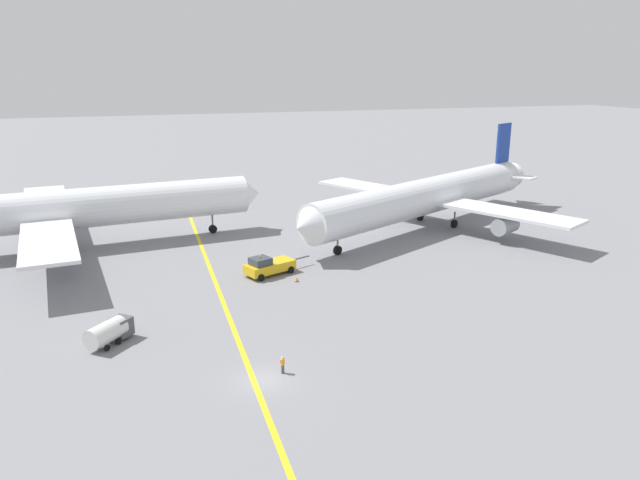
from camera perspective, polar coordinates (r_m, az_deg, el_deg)
name	(u,v)px	position (r m, az deg, el deg)	size (l,w,h in m)	color
ground_plane	(262,380)	(52.58, -5.49, -13.06)	(600.00, 600.00, 0.00)	gray
taxiway_stripe	(235,333)	(61.27, -8.05, -8.71)	(0.50, 120.00, 0.01)	yellow
airliner_at_gate_left	(62,211)	(93.42, -23.23, 2.59)	(58.59, 47.74, 17.58)	white
airliner_being_pushed	(427,197)	(99.65, 10.12, 4.07)	(53.34, 45.83, 15.45)	white
pushback_tug	(268,266)	(76.78, -4.92, -2.45)	(9.50, 4.99, 2.81)	gold
gse_fuel_bowser_stubby	(110,331)	(61.24, -19.29, -8.16)	(4.69, 4.89, 2.40)	silver
ground_crew_ramp_agent_by_cones	(283,365)	(53.08, -3.56, -11.70)	(0.42, 0.41, 1.60)	#4C4C51
traffic_cone_nose_left	(297,280)	(74.37, -2.19, -3.77)	(0.44, 0.44, 0.60)	orange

